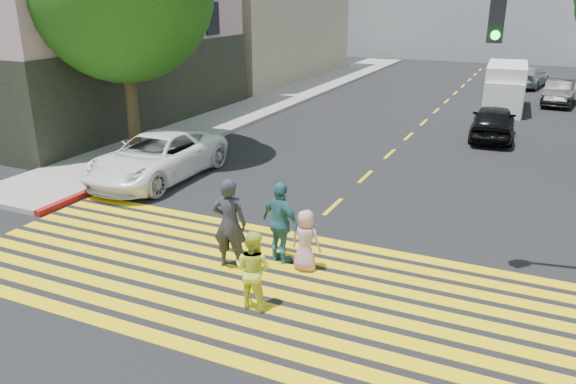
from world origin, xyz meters
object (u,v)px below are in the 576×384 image
Objects in this scene: white_sedan at (157,157)px; white_van at (505,89)px; pedestrian_woman at (253,270)px; pedestrian_man at (230,224)px; pedestrian_extra at (281,223)px; dark_car_parked at (559,92)px; dark_car_near at (493,122)px; pedestrian_child at (306,240)px; silver_car at (528,77)px.

white_van is at bearing 61.58° from white_sedan.
pedestrian_man is at bearing -42.94° from pedestrian_woman.
pedestrian_extra reaches higher than dark_car_parked.
pedestrian_man reaches higher than dark_car_parked.
white_sedan reaches higher than dark_car_parked.
white_van reaches higher than pedestrian_extra.
pedestrian_extra is 23.74m from dark_car_parked.
dark_car_parked is at bearing -107.64° from dark_car_near.
white_van is at bearing -126.54° from dark_car_parked.
pedestrian_woman is 1.13× the size of pedestrian_child.
white_van is (3.78, 20.84, 0.09)m from pedestrian_man.
silver_car is at bearing 82.00° from white_van.
silver_car is at bearing -93.45° from pedestrian_woman.
dark_car_near is (9.14, 10.02, -0.02)m from white_sedan.
pedestrian_man is at bearing -103.61° from white_van.
pedestrian_woman is 0.34× the size of silver_car.
pedestrian_man is 21.18m from white_van.
pedestrian_child is 20.43m from white_van.
pedestrian_woman is at bearing -97.04° from dark_car_parked.
pedestrian_man is 6.79m from white_sedan.
pedestrian_child is at bearing 93.98° from silver_car.
white_van reaches higher than pedestrian_man.
pedestrian_extra is 29.15m from silver_car.
white_sedan is at bearing 78.78° from silver_car.
pedestrian_child is at bearing -29.22° from white_sedan.
white_van reaches higher than pedestrian_child.
pedestrian_man is 24.60m from dark_car_parked.
pedestrian_man is at bearing 57.74° from pedestrian_extra.
pedestrian_child is (1.52, 0.54, -0.32)m from pedestrian_man.
pedestrian_woman is 0.38× the size of dark_car_parked.
white_sedan is at bearing -9.99° from pedestrian_extra.
pedestrian_extra is 0.44× the size of dark_car_near.
pedestrian_woman is at bearing 93.76° from silver_car.
pedestrian_extra is at bearing -101.48° from white_van.
white_van is (2.26, 20.30, 0.41)m from pedestrian_child.
dark_car_near reaches higher than silver_car.
pedestrian_child is 0.69m from pedestrian_extra.
dark_car_near is at bearing -97.18° from pedestrian_woman.
pedestrian_extra is at bearing -8.33° from pedestrian_child.
pedestrian_extra is 0.46× the size of dark_car_parked.
pedestrian_extra is at bearing 74.33° from dark_car_near.
pedestrian_woman is at bearing 76.98° from dark_car_near.
pedestrian_extra reaches higher than dark_car_near.
pedestrian_man reaches higher than dark_car_near.
pedestrian_woman is 8.52m from white_sedan.
pedestrian_extra is (-0.63, 0.12, 0.24)m from pedestrian_child.
pedestrian_man reaches higher than pedestrian_woman.
silver_car is at bearing -95.41° from dark_car_near.
white_van is at bearing -94.00° from pedestrian_woman.
white_van reaches higher than pedestrian_woman.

